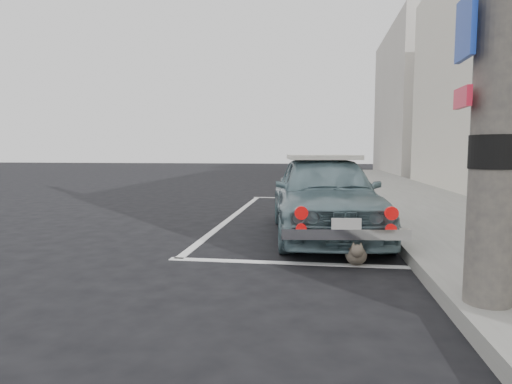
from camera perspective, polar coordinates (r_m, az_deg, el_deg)
ground at (r=5.60m, az=0.18°, el=-8.02°), size 80.00×80.00×0.00m
sidewalk at (r=7.88m, az=26.16°, el=-4.08°), size 2.80×40.00×0.15m
building_far at (r=26.14m, az=20.82°, el=11.03°), size 3.50×10.00×8.00m
pline_rear at (r=5.07m, az=5.07°, el=-9.44°), size 3.00×0.12×0.01m
pline_front at (r=11.97m, az=6.85°, el=-0.82°), size 3.00×0.12×0.01m
pline_side at (r=8.65m, az=-2.99°, el=-3.19°), size 0.12×7.00×0.01m
retro_coupe at (r=6.68m, az=9.06°, el=-0.25°), size 1.94×3.92×1.28m
cat at (r=5.09m, az=13.22°, el=-7.95°), size 0.26×0.56×0.30m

